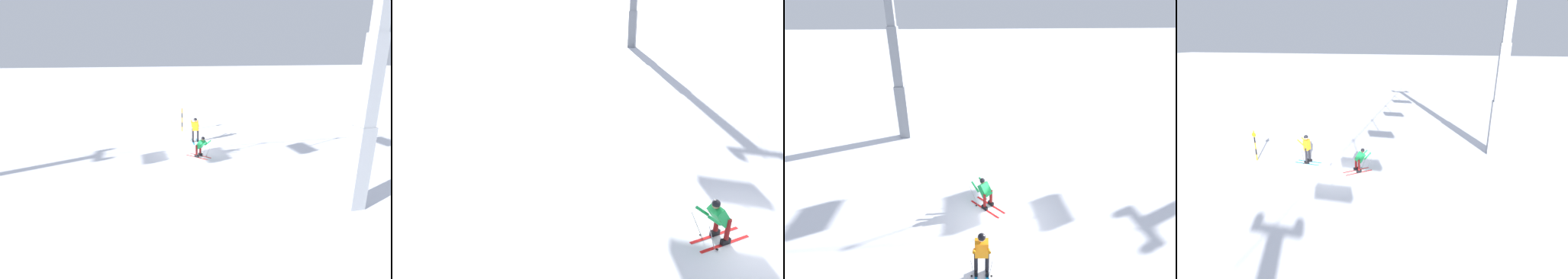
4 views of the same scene
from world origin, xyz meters
TOP-DOWN VIEW (x-y plane):
  - ground_plane at (0.00, 0.00)m, footprint 260.00×260.00m
  - skier_carving_main at (-0.57, 1.12)m, footprint 1.52×1.61m
  - lift_tower_near at (-5.29, 8.85)m, footprint 0.67×2.34m
  - trail_marker_pole at (-0.63, -5.60)m, footprint 0.07×0.28m
  - skier_distant_uphill at (-1.01, -2.34)m, footprint 0.72×1.62m

SIDE VIEW (x-z plane):
  - ground_plane at x=0.00m, z-range 0.00..0.00m
  - skier_carving_main at x=-0.57m, z-range 0.02..1.51m
  - trail_marker_pole at x=-0.63m, z-range 0.08..2.01m
  - skier_distant_uphill at x=-1.01m, z-range 0.14..1.95m
  - lift_tower_near at x=-5.29m, z-range -0.89..10.19m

